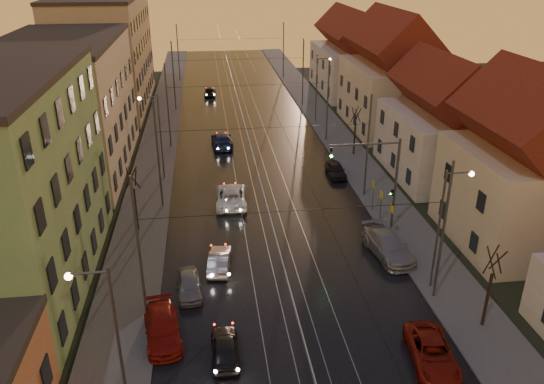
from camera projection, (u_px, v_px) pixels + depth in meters
name	position (u px, v px, depth m)	size (l,w,h in m)	color
road	(249.00, 140.00, 59.45)	(16.00, 120.00, 0.04)	black
sidewalk_left	(159.00, 144.00, 58.28)	(4.00, 120.00, 0.15)	#4C4C4C
sidewalk_right	(336.00, 136.00, 60.59)	(4.00, 120.00, 0.15)	#4C4C4C
tram_rail_0	(229.00, 141.00, 59.19)	(0.06, 120.00, 0.03)	gray
tram_rail_1	(242.00, 140.00, 59.35)	(0.06, 120.00, 0.03)	gray
tram_rail_2	(256.00, 140.00, 59.53)	(0.06, 120.00, 0.03)	gray
tram_rail_3	(268.00, 139.00, 59.69)	(0.06, 120.00, 0.03)	gray
apartment_left_2	(67.00, 108.00, 49.54)	(10.00, 20.00, 12.00)	beige
apartment_left_3	(106.00, 53.00, 70.81)	(10.00, 24.00, 14.00)	tan
house_right_1	(524.00, 172.00, 36.59)	(8.67, 10.20, 10.80)	beige
house_right_2	(444.00, 127.00, 48.67)	(9.18, 12.24, 9.20)	beige
house_right_3	(391.00, 79.00, 61.74)	(9.18, 14.28, 11.50)	beige
house_right_4	(350.00, 58.00, 78.32)	(9.18, 16.32, 10.00)	beige
catenary_pole_l_1	(139.00, 253.00, 28.60)	(0.16, 0.16, 9.00)	#595B60
catenary_pole_r_1	(443.00, 233.00, 30.59)	(0.16, 0.16, 9.00)	#595B60
catenary_pole_l_2	(158.00, 156.00, 42.16)	(0.16, 0.16, 9.00)	#595B60
catenary_pole_r_2	(368.00, 147.00, 44.15)	(0.16, 0.16, 9.00)	#595B60
catenary_pole_l_3	(168.00, 106.00, 55.71)	(0.16, 0.16, 9.00)	#595B60
catenary_pole_r_3	(328.00, 101.00, 57.70)	(0.16, 0.16, 9.00)	#595B60
catenary_pole_l_4	(174.00, 76.00, 69.26)	(0.16, 0.16, 9.00)	#595B60
catenary_pole_r_4	(303.00, 73.00, 71.25)	(0.16, 0.16, 9.00)	#595B60
catenary_pole_l_5	(178.00, 53.00, 85.52)	(0.16, 0.16, 9.00)	#595B60
catenary_pole_r_5	(283.00, 50.00, 87.51)	(0.16, 0.16, 9.00)	#595B60
street_lamp_0	(109.00, 331.00, 22.06)	(1.75, 0.32, 8.00)	#595B60
street_lamp_1	(445.00, 219.00, 31.40)	(1.75, 0.32, 8.00)	#595B60
street_lamp_2	(157.00, 129.00, 47.36)	(1.75, 0.32, 8.00)	#595B60
street_lamp_3	(319.00, 83.00, 63.92)	(1.75, 0.32, 8.00)	#595B60
traffic_light_mast	(384.00, 173.00, 38.61)	(5.30, 0.32, 7.20)	#595B60
bare_tree_0	(135.00, 201.00, 39.19)	(1.09, 1.09, 5.11)	black
bare_tree_1	(489.00, 290.00, 28.90)	(1.09, 1.09, 5.11)	black
bare_tree_2	(355.00, 132.00, 54.22)	(1.09, 1.09, 5.11)	black
driving_car_0	(225.00, 347.00, 27.44)	(1.45, 3.61, 1.23)	black
driving_car_1	(219.00, 260.00, 35.19)	(1.32, 3.79, 1.25)	#A8A7AD
driving_car_2	(231.00, 196.00, 44.24)	(2.47, 5.36, 1.49)	white
driving_car_3	(222.00, 140.00, 57.34)	(2.11, 5.20, 1.51)	navy
driving_car_4	(210.00, 91.00, 77.66)	(1.61, 4.00, 1.36)	black
parked_left_2	(162.00, 328.00, 28.78)	(1.86, 4.58, 1.33)	maroon
parked_left_3	(189.00, 285.00, 32.62)	(1.45, 3.60, 1.23)	gray
parked_right_0	(432.00, 352.00, 27.09)	(2.11, 4.58, 1.27)	maroon
parked_right_1	(388.00, 246.00, 36.65)	(2.18, 5.35, 1.55)	#9A9B9F
parked_right_2	(336.00, 170.00, 49.75)	(1.52, 3.77, 1.29)	black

